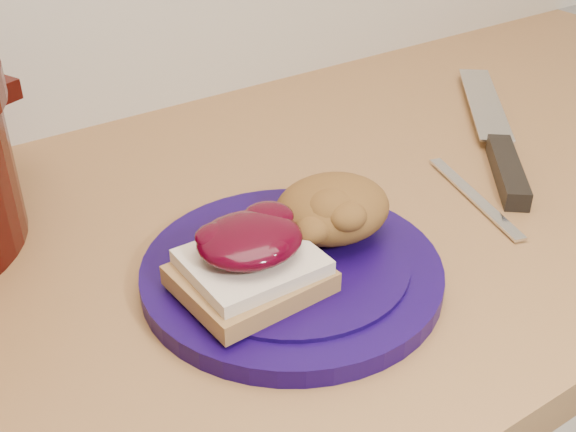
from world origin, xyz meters
TOP-DOWN VIEW (x-y plane):
  - plate at (-0.05, 1.41)m, footprint 0.27×0.27m
  - sandwich at (-0.09, 1.40)m, footprint 0.11×0.10m
  - stuffing_mound at (0.01, 1.43)m, footprint 0.11×0.09m
  - chef_knife at (0.27, 1.47)m, footprint 0.25×0.29m
  - butter_knife at (0.18, 1.42)m, footprint 0.06×0.16m

SIDE VIEW (x-z plane):
  - butter_knife at x=0.18m, z-range 0.90..0.90m
  - plate at x=-0.05m, z-range 0.90..0.92m
  - chef_knife at x=0.27m, z-range 0.90..0.92m
  - sandwich at x=-0.09m, z-range 0.92..0.97m
  - stuffing_mound at x=0.01m, z-range 0.92..0.97m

